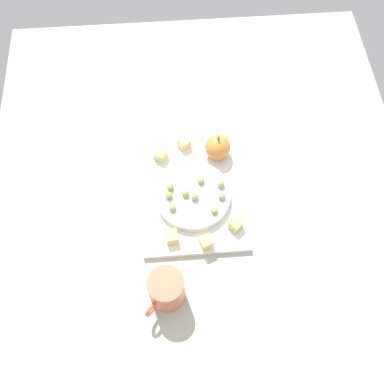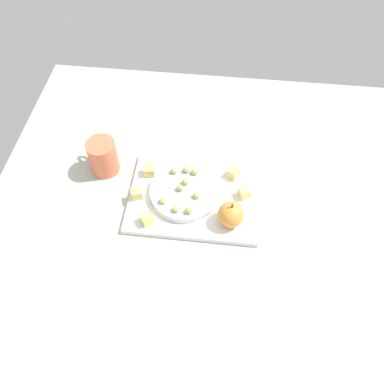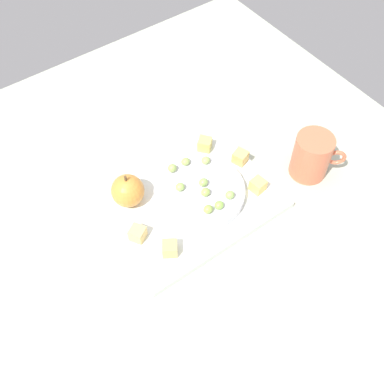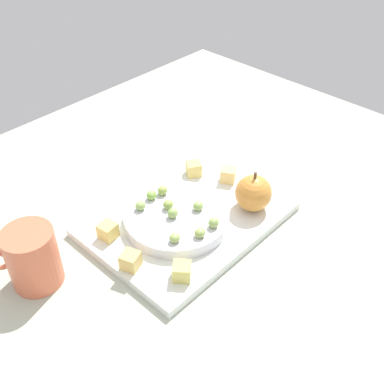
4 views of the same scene
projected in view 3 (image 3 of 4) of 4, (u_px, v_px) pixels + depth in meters
table at (171, 212)px, 98.65cm from camera, size 114.71×106.65×4.27cm
platter at (189, 203)px, 96.42cm from camera, size 33.78×25.40×1.57cm
serving_dish at (199, 192)px, 95.77cm from camera, size 18.25×18.25×2.13cm
apple_whole at (128, 191)px, 93.18cm from camera, size 6.58×6.58×6.58cm
apple_stem at (126, 178)px, 90.04cm from camera, size 0.50×0.50×1.20cm
cheese_cube_0 at (205, 144)px, 102.93cm from camera, size 3.83×3.83×2.72cm
cheese_cube_1 at (170, 248)px, 87.79cm from camera, size 3.77×3.77×2.72cm
cheese_cube_2 at (138, 234)px, 89.67cm from camera, size 3.74×3.74×2.72cm
cheese_cube_3 at (258, 185)px, 96.38cm from camera, size 3.06×3.06×2.72cm
cheese_cube_4 at (241, 158)px, 100.59cm from camera, size 3.48×3.48×2.72cm
grape_0 at (208, 209)px, 90.99cm from camera, size 1.88×1.69×1.67cm
grape_1 at (172, 168)px, 96.89cm from camera, size 1.88×1.69×1.74cm
grape_2 at (230, 195)px, 93.01cm from camera, size 1.88×1.69×1.61cm
grape_3 at (206, 160)px, 98.26cm from camera, size 1.88×1.69×1.51cm
grape_4 at (219, 205)px, 91.55cm from camera, size 1.88×1.69×1.64cm
grape_5 at (186, 162)px, 98.06cm from camera, size 1.88×1.69×1.51cm
grape_6 at (179, 186)px, 94.26cm from camera, size 1.88×1.69×1.62cm
grape_7 at (203, 182)px, 94.75cm from camera, size 1.88×1.69×1.72cm
grape_8 at (206, 192)px, 93.37cm from camera, size 1.88×1.69×1.67cm
cup at (312, 156)px, 98.25cm from camera, size 9.58×8.86×9.97cm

